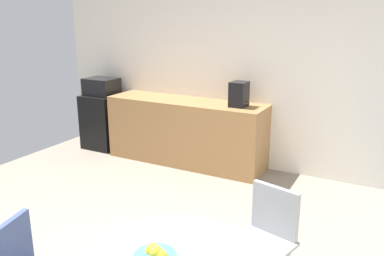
{
  "coord_description": "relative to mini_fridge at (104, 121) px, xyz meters",
  "views": [
    {
      "loc": [
        1.85,
        -2.04,
        2.03
      ],
      "look_at": [
        0.05,
        1.32,
        0.95
      ],
      "focal_mm": 37.24,
      "sensor_mm": 36.0,
      "label": 1
    }
  ],
  "objects": [
    {
      "name": "mug_white",
      "position": [
        2.33,
        -0.01,
        0.53
      ],
      "size": [
        0.13,
        0.08,
        0.09
      ],
      "color": "black",
      "rests_on": "counter_block"
    },
    {
      "name": "microwave",
      "position": [
        0.0,
        0.0,
        0.55
      ],
      "size": [
        0.48,
        0.38,
        0.26
      ],
      "primitive_type": "cube",
      "color": "black",
      "rests_on": "mini_fridge"
    },
    {
      "name": "counter_block",
      "position": [
        1.48,
        0.0,
        0.03
      ],
      "size": [
        2.26,
        0.6,
        0.9
      ],
      "primitive_type": "cube",
      "color": "#9E7042",
      "rests_on": "ground_plane"
    },
    {
      "name": "wall_back",
      "position": [
        2.24,
        0.35,
        0.88
      ],
      "size": [
        6.0,
        0.1,
        2.6
      ],
      "primitive_type": "cube",
      "color": "silver",
      "rests_on": "ground_plane"
    },
    {
      "name": "chair_gray",
      "position": [
        3.36,
        -2.14,
        0.1
      ],
      "size": [
        0.51,
        0.51,
        0.83
      ],
      "color": "silver",
      "rests_on": "ground_plane"
    },
    {
      "name": "coffee_maker",
      "position": [
        2.26,
        0.0,
        0.64
      ],
      "size": [
        0.2,
        0.24,
        0.32
      ],
      "primitive_type": "cube",
      "color": "black",
      "rests_on": "counter_block"
    },
    {
      "name": "mini_fridge",
      "position": [
        0.0,
        0.0,
        0.0
      ],
      "size": [
        0.54,
        0.54,
        0.84
      ],
      "primitive_type": "cube",
      "color": "black",
      "rests_on": "ground_plane"
    }
  ]
}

